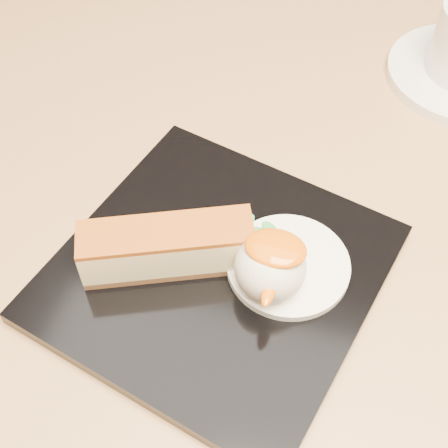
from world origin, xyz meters
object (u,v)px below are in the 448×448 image
(dessert_plate, at_px, (217,273))
(ice_cream_scoop, at_px, (270,267))
(table, at_px, (262,314))
(cheesecake, at_px, (167,247))

(dessert_plate, xyz_separation_m, ice_cream_scoop, (0.04, -0.00, 0.03))
(table, height_order, dessert_plate, dessert_plate)
(table, distance_m, cheesecake, 0.21)
(table, relative_size, cheesecake, 6.37)
(table, bearing_deg, dessert_plate, -111.76)
(dessert_plate, bearing_deg, table, 68.24)
(table, relative_size, dessert_plate, 3.64)
(dessert_plate, height_order, ice_cream_scoop, ice_cream_scoop)
(dessert_plate, distance_m, cheesecake, 0.04)
(table, relative_size, ice_cream_scoop, 16.00)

